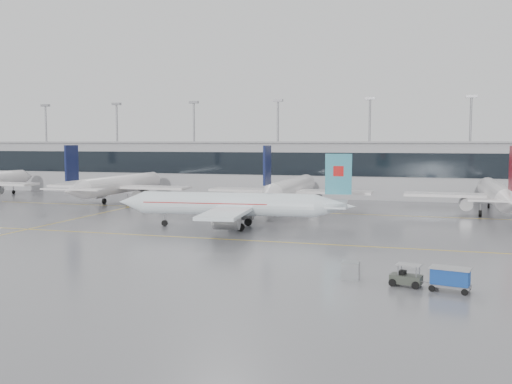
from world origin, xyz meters
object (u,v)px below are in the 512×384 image
(air_canada_jet, at_px, (236,205))
(baggage_tug, at_px, (406,278))
(baggage_cart, at_px, (450,277))
(gse_unit, at_px, (350,270))

(air_canada_jet, relative_size, baggage_tug, 8.70)
(baggage_tug, relative_size, baggage_cart, 1.14)
(gse_unit, bearing_deg, air_canada_jet, 124.04)
(baggage_tug, relative_size, gse_unit, 2.54)
(baggage_cart, xyz_separation_m, gse_unit, (-8.38, 1.87, -0.37))
(air_canada_jet, xyz_separation_m, baggage_tug, (24.22, -26.95, -2.68))
(air_canada_jet, bearing_deg, baggage_cart, 129.28)
(air_canada_jet, bearing_deg, gse_unit, 121.09)
(baggage_tug, bearing_deg, gse_unit, 179.29)
(air_canada_jet, height_order, baggage_tug, air_canada_jet)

